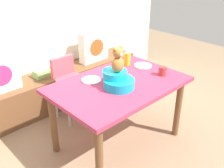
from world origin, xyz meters
name	(u,v)px	position (x,y,z in m)	size (l,w,h in m)	color
ground_plane	(118,142)	(0.00, 0.00, 0.00)	(8.00, 8.00, 0.00)	#8C7256
back_wall	(38,5)	(0.00, 1.47, 1.30)	(4.40, 0.10, 2.60)	silver
window_bench	(57,88)	(0.00, 1.20, 0.23)	(2.60, 0.44, 0.46)	brown
pillow_floral_right	(94,46)	(0.65, 1.18, 0.68)	(0.44, 0.15, 0.44)	white
book_stack	(42,73)	(-0.20, 1.20, 0.51)	(0.20, 0.14, 0.10)	#86C16D
dining_table	(119,92)	(0.00, 0.00, 0.64)	(1.34, 0.89, 0.74)	#B73351
highchair	(69,81)	(-0.08, 0.76, 0.52)	(0.34, 0.45, 0.79)	#D84C59
infant_seat_teal	(118,80)	(-0.07, -0.05, 0.81)	(0.30, 0.33, 0.16)	#13A7C9
teddy_bear	(118,60)	(-0.07, -0.05, 1.02)	(0.13, 0.12, 0.25)	#A47136
ketchup_bottle	(127,58)	(0.39, 0.26, 0.83)	(0.07, 0.07, 0.18)	gold
coffee_mug	(162,71)	(0.46, -0.18, 0.79)	(0.12, 0.08, 0.09)	#9E332D
dinner_plate_near	(91,80)	(-0.17, 0.23, 0.75)	(0.20, 0.20, 0.01)	white
dinner_plate_far	(143,66)	(0.50, 0.11, 0.75)	(0.20, 0.20, 0.01)	white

